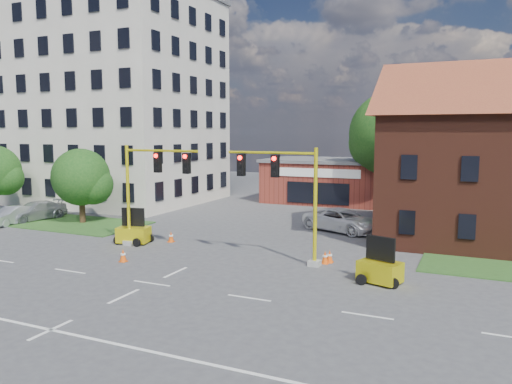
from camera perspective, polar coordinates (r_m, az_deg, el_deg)
ground at (r=24.05m, az=-11.84°, el=-10.19°), size 120.00×120.00×0.00m
grass_verge_nw at (r=44.65m, az=-25.25°, el=-2.73°), size 22.00×6.00×0.08m
lane_markings at (r=21.82m, az=-16.56°, el=-12.11°), size 60.00×36.00×0.01m
office_block at (r=52.70m, az=-15.84°, el=10.25°), size 18.40×15.40×20.60m
brick_shop at (r=50.63m, az=8.40°, el=1.34°), size 12.40×8.40×4.30m
tree_large at (r=46.12m, az=15.81°, el=6.02°), size 8.00×7.62×10.60m
tree_nw_front at (r=40.15m, az=-19.07°, el=1.40°), size 4.57×4.35×5.75m
signal_mast_west at (r=30.58m, az=-12.05°, el=0.96°), size 5.30×0.60×6.20m
signal_mast_east at (r=26.41m, az=3.41°, el=0.18°), size 5.30×0.60×6.20m
trailer_west at (r=32.42m, az=-13.81°, el=-4.56°), size 2.14×1.68×2.16m
trailer_east at (r=24.13m, az=13.98°, el=-8.56°), size 2.15×1.76×2.11m
cone_a at (r=28.15m, az=-14.95°, el=-7.04°), size 0.40×0.40×0.70m
cone_b at (r=32.41m, az=-9.69°, el=-5.07°), size 0.40×0.40×0.70m
cone_c at (r=27.08m, az=7.89°, el=-7.42°), size 0.40×0.40×0.70m
cone_d at (r=27.34m, az=8.41°, el=-7.29°), size 0.40×0.40×0.70m
pickup_white at (r=35.74m, az=9.88°, el=-3.19°), size 6.38×4.66×1.61m
sedan_silver_front at (r=42.28m, az=-26.12°, el=-2.41°), size 1.66×4.21×1.37m
sedan_silver_rear at (r=43.32m, az=-23.95°, el=-2.01°), size 2.96×5.38×1.48m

